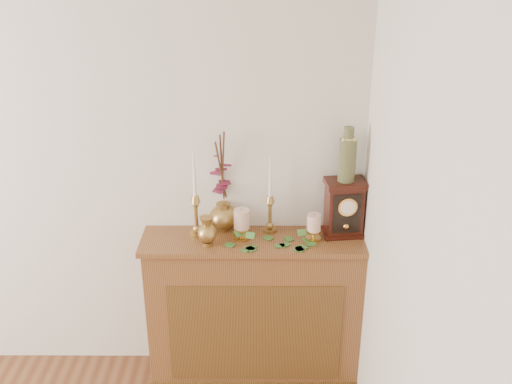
{
  "coord_description": "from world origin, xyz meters",
  "views": [
    {
      "loc": [
        1.42,
        -0.77,
        2.51
      ],
      "look_at": [
        1.41,
        2.05,
        1.23
      ],
      "focal_mm": 42.0,
      "sensor_mm": 36.0,
      "label": 1
    }
  ],
  "objects_px": {
    "ginger_jar": "(222,182)",
    "mantel_clock": "(344,208)",
    "ceramic_vase": "(347,157)",
    "candlestick_left": "(196,209)",
    "bud_vase": "(207,231)",
    "candlestick_center": "(270,208)"
  },
  "relations": [
    {
      "from": "candlestick_center",
      "to": "mantel_clock",
      "type": "height_order",
      "value": "candlestick_center"
    },
    {
      "from": "ginger_jar",
      "to": "bud_vase",
      "type": "bearing_deg",
      "value": -107.12
    },
    {
      "from": "candlestick_center",
      "to": "ceramic_vase",
      "type": "distance_m",
      "value": 0.51
    },
    {
      "from": "candlestick_center",
      "to": "ceramic_vase",
      "type": "xyz_separation_m",
      "value": [
        0.4,
        -0.03,
        0.31
      ]
    },
    {
      "from": "bud_vase",
      "to": "ceramic_vase",
      "type": "bearing_deg",
      "value": 9.9
    },
    {
      "from": "bud_vase",
      "to": "candlestick_left",
      "type": "bearing_deg",
      "value": 121.39
    },
    {
      "from": "candlestick_left",
      "to": "candlestick_center",
      "type": "xyz_separation_m",
      "value": [
        0.4,
        0.05,
        -0.02
      ]
    },
    {
      "from": "bud_vase",
      "to": "ginger_jar",
      "type": "relative_size",
      "value": 0.28
    },
    {
      "from": "candlestick_center",
      "to": "bud_vase",
      "type": "distance_m",
      "value": 0.38
    },
    {
      "from": "mantel_clock",
      "to": "ceramic_vase",
      "type": "bearing_deg",
      "value": 90.0
    },
    {
      "from": "candlestick_left",
      "to": "candlestick_center",
      "type": "distance_m",
      "value": 0.41
    },
    {
      "from": "ginger_jar",
      "to": "ceramic_vase",
      "type": "height_order",
      "value": "ceramic_vase"
    },
    {
      "from": "candlestick_left",
      "to": "bud_vase",
      "type": "bearing_deg",
      "value": -58.61
    },
    {
      "from": "candlestick_left",
      "to": "candlestick_center",
      "type": "relative_size",
      "value": 1.11
    },
    {
      "from": "ginger_jar",
      "to": "mantel_clock",
      "type": "relative_size",
      "value": 1.84
    },
    {
      "from": "candlestick_center",
      "to": "ginger_jar",
      "type": "relative_size",
      "value": 0.75
    },
    {
      "from": "candlestick_left",
      "to": "ceramic_vase",
      "type": "bearing_deg",
      "value": 1.39
    },
    {
      "from": "mantel_clock",
      "to": "ceramic_vase",
      "type": "relative_size",
      "value": 1.09
    },
    {
      "from": "ginger_jar",
      "to": "candlestick_center",
      "type": "bearing_deg",
      "value": -14.74
    },
    {
      "from": "candlestick_left",
      "to": "candlestick_center",
      "type": "height_order",
      "value": "candlestick_left"
    },
    {
      "from": "ceramic_vase",
      "to": "bud_vase",
      "type": "bearing_deg",
      "value": -170.1
    },
    {
      "from": "candlestick_left",
      "to": "mantel_clock",
      "type": "bearing_deg",
      "value": 1.18
    }
  ]
}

